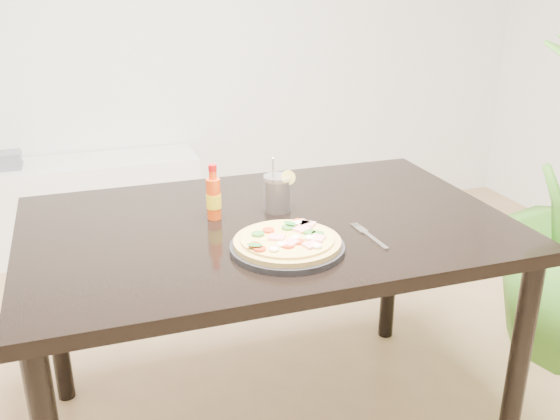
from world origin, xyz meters
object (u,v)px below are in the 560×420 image
object	(u,v)px
fork	(368,235)
pizza	(288,241)
dining_table	(267,247)
media_console	(66,208)
hot_sauce_bottle	(214,197)
cola_cup	(278,194)
plate	(287,247)

from	to	relation	value
fork	pizza	bearing A→B (deg)	-178.86
dining_table	media_console	size ratio (longest dim) A/B	1.00
hot_sauce_bottle	media_console	xyz separation A→B (m)	(-0.46, 1.62, -0.57)
dining_table	cola_cup	xyz separation A→B (m)	(0.06, 0.08, 0.14)
hot_sauce_bottle	fork	size ratio (longest dim) A/B	0.88
dining_table	fork	xyz separation A→B (m)	(0.23, -0.19, 0.09)
plate	hot_sauce_bottle	distance (m)	0.32
pizza	fork	xyz separation A→B (m)	(0.24, 0.02, -0.02)
fork	media_console	world-z (taller)	fork
plate	pizza	distance (m)	0.02
dining_table	pizza	xyz separation A→B (m)	(-0.01, -0.21, 0.11)
dining_table	fork	distance (m)	0.31
dining_table	hot_sauce_bottle	size ratio (longest dim) A/B	8.47
pizza	cola_cup	size ratio (longest dim) A/B	1.62
media_console	pizza	bearing A→B (deg)	-72.78
plate	cola_cup	distance (m)	0.29
pizza	fork	size ratio (longest dim) A/B	1.49
dining_table	cola_cup	world-z (taller)	cola_cup
dining_table	plate	world-z (taller)	plate
dining_table	hot_sauce_bottle	distance (m)	0.22
hot_sauce_bottle	cola_cup	world-z (taller)	cola_cup
dining_table	media_console	distance (m)	1.84
dining_table	plate	size ratio (longest dim) A/B	4.63
dining_table	hot_sauce_bottle	world-z (taller)	hot_sauce_bottle
pizza	hot_sauce_bottle	xyz separation A→B (m)	(-0.13, 0.28, 0.04)
cola_cup	plate	bearing A→B (deg)	-103.39
cola_cup	pizza	bearing A→B (deg)	-103.05
cola_cup	fork	xyz separation A→B (m)	(0.18, -0.27, -0.05)
media_console	dining_table	bearing A→B (deg)	-70.56
dining_table	fork	size ratio (longest dim) A/B	7.42
dining_table	hot_sauce_bottle	xyz separation A→B (m)	(-0.14, 0.07, 0.15)
cola_cup	hot_sauce_bottle	bearing A→B (deg)	-179.41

